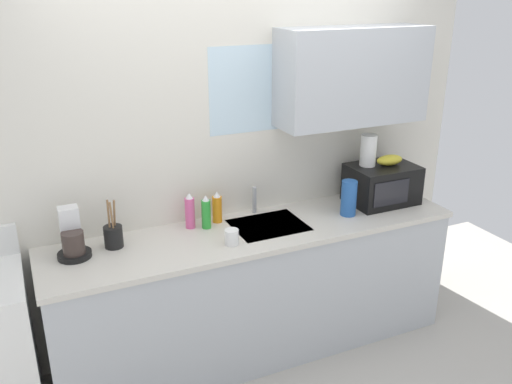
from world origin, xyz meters
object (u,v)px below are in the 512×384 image
at_px(dish_soap_bottle_green, 206,213).
at_px(utensil_crock, 113,236).
at_px(banana_bunch, 390,160).
at_px(mug_white, 232,237).
at_px(paper_towel_roll, 368,150).
at_px(dish_soap_bottle_pink, 190,211).
at_px(coffee_maker, 72,238).
at_px(cereal_canister, 349,198).
at_px(microwave, 382,184).
at_px(dish_soap_bottle_orange, 217,208).

relative_size(dish_soap_bottle_green, utensil_crock, 0.74).
bearing_deg(banana_bunch, mug_white, -171.48).
relative_size(banana_bunch, paper_towel_roll, 0.91).
bearing_deg(dish_soap_bottle_pink, paper_towel_roll, -4.19).
xyz_separation_m(paper_towel_roll, dish_soap_bottle_green, (-1.17, 0.05, -0.28)).
bearing_deg(utensil_crock, banana_bunch, -2.09).
xyz_separation_m(mug_white, utensil_crock, (-0.64, 0.26, 0.02)).
height_order(coffee_maker, dish_soap_bottle_pink, coffee_maker).
bearing_deg(mug_white, cereal_canister, 5.85).
relative_size(paper_towel_roll, coffee_maker, 0.79).
distance_m(dish_soap_bottle_green, utensil_crock, 0.59).
bearing_deg(microwave, dish_soap_bottle_green, 175.59).
bearing_deg(microwave, paper_towel_roll, 152.62).
height_order(paper_towel_roll, dish_soap_bottle_orange, paper_towel_roll).
relative_size(dish_soap_bottle_green, dish_soap_bottle_pink, 0.94).
height_order(microwave, dish_soap_bottle_orange, microwave).
height_order(coffee_maker, dish_soap_bottle_green, coffee_maker).
xyz_separation_m(microwave, dish_soap_bottle_green, (-1.27, 0.10, -0.03)).
bearing_deg(mug_white, banana_bunch, 8.52).
relative_size(coffee_maker, dish_soap_bottle_orange, 1.34).
xyz_separation_m(banana_bunch, cereal_canister, (-0.39, -0.10, -0.19)).
xyz_separation_m(dish_soap_bottle_orange, dish_soap_bottle_pink, (-0.19, -0.01, 0.01)).
bearing_deg(dish_soap_bottle_green, banana_bunch, -4.18).
bearing_deg(dish_soap_bottle_orange, banana_bunch, -7.26).
height_order(paper_towel_roll, dish_soap_bottle_pink, paper_towel_roll).
bearing_deg(microwave, banana_bunch, 1.77).
bearing_deg(banana_bunch, microwave, -178.23).
bearing_deg(dish_soap_bottle_orange, dish_soap_bottle_pink, -175.88).
height_order(microwave, cereal_canister, microwave).
height_order(banana_bunch, coffee_maker, banana_bunch).
bearing_deg(dish_soap_bottle_green, paper_towel_roll, -2.28).
bearing_deg(cereal_canister, dish_soap_bottle_pink, 166.69).
xyz_separation_m(microwave, paper_towel_roll, (-0.10, 0.05, 0.24)).
height_order(dish_soap_bottle_orange, dish_soap_bottle_green, dish_soap_bottle_green).
relative_size(microwave, cereal_canister, 1.92).
relative_size(dish_soap_bottle_green, mug_white, 2.32).
distance_m(microwave, dish_soap_bottle_green, 1.28).
height_order(dish_soap_bottle_green, dish_soap_bottle_pink, dish_soap_bottle_pink).
distance_m(dish_soap_bottle_green, mug_white, 0.30).
height_order(coffee_maker, cereal_canister, coffee_maker).
relative_size(banana_bunch, utensil_crock, 0.67).
relative_size(microwave, dish_soap_bottle_green, 2.08).
xyz_separation_m(paper_towel_roll, mug_white, (-1.12, -0.24, -0.33)).
relative_size(paper_towel_roll, dish_soap_bottle_pink, 0.94).
xyz_separation_m(banana_bunch, dish_soap_bottle_orange, (-1.23, 0.16, -0.21)).
height_order(dish_soap_bottle_pink, mug_white, dish_soap_bottle_pink).
relative_size(microwave, dish_soap_bottle_pink, 1.96).
distance_m(microwave, banana_bunch, 0.18).
relative_size(dish_soap_bottle_orange, dish_soap_bottle_green, 0.95).
bearing_deg(coffee_maker, paper_towel_roll, -0.24).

